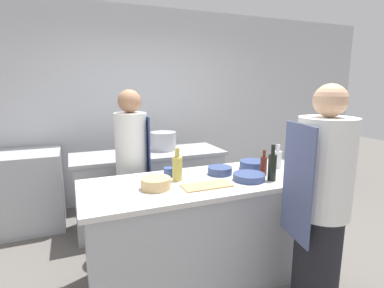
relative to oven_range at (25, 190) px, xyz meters
name	(u,v)px	position (x,y,z in m)	size (l,w,h in m)	color
ground_plane	(206,274)	(1.64, -1.70, -0.47)	(16.00, 16.00, 0.00)	#605B56
wall_back	(147,107)	(1.64, 0.43, 0.93)	(8.00, 0.06, 2.80)	silver
prep_counter	(207,228)	(1.64, -1.70, -0.01)	(2.13, 0.83, 0.91)	#A8AAAF
pass_counter	(150,188)	(1.43, -0.48, -0.01)	(1.82, 0.66, 0.91)	#A8AAAF
oven_range	(25,190)	(0.00, 0.00, 0.00)	(0.86, 0.75, 0.93)	#A8AAAF
chef_at_prep_near	(321,206)	(2.20, -2.42, 0.39)	(0.44, 0.42, 1.73)	black
chef_at_stove	(133,171)	(1.13, -0.99, 0.39)	(0.35, 0.33, 1.68)	black
bottle_olive_oil	(177,168)	(1.39, -1.63, 0.56)	(0.09, 0.09, 0.28)	#B2A84C
bottle_vinegar	(313,163)	(2.54, -1.98, 0.57)	(0.08, 0.08, 0.30)	#2D5175
bottle_wine	(272,166)	(2.14, -1.93, 0.57)	(0.07, 0.07, 0.31)	black
bottle_cooking_oil	(278,159)	(2.44, -1.62, 0.54)	(0.08, 0.08, 0.23)	silver
bottle_sauce	(264,165)	(2.16, -1.78, 0.54)	(0.06, 0.06, 0.23)	#5B2319
bowl_mixing_large	(220,170)	(1.81, -1.60, 0.48)	(0.22, 0.22, 0.07)	navy
bowl_prep_small	(253,165)	(2.19, -1.57, 0.49)	(0.26, 0.26, 0.08)	navy
bowl_ceramic_blue	(156,183)	(1.16, -1.76, 0.49)	(0.24, 0.24, 0.09)	tan
bowl_wooden_salad	(249,177)	(1.96, -1.85, 0.48)	(0.27, 0.27, 0.06)	navy
cup	(169,172)	(1.35, -1.50, 0.49)	(0.09, 0.09, 0.08)	#33477F
cutting_board	(207,186)	(1.56, -1.86, 0.45)	(0.41, 0.19, 0.01)	tan
stockpot	(163,141)	(1.63, -0.40, 0.56)	(0.32, 0.32, 0.23)	#A8AAAF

